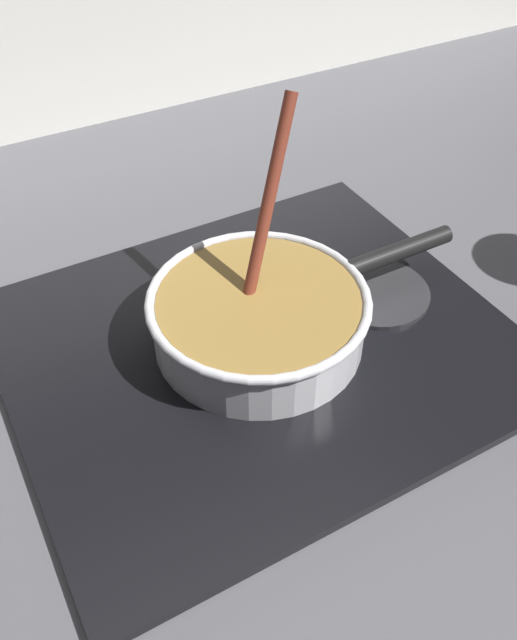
# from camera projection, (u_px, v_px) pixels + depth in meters

# --- Properties ---
(ground) EXTENTS (2.40, 1.60, 0.04)m
(ground) POSITION_uv_depth(u_px,v_px,m) (321.00, 452.00, 0.69)
(ground) COLOR #4C4C51
(hob_plate) EXTENTS (0.56, 0.48, 0.01)m
(hob_plate) POSITION_uv_depth(u_px,v_px,m) (258.00, 343.00, 0.77)
(hob_plate) COLOR black
(hob_plate) RESTS_ON ground
(burner_ring) EXTENTS (0.16, 0.16, 0.01)m
(burner_ring) POSITION_uv_depth(u_px,v_px,m) (258.00, 337.00, 0.76)
(burner_ring) COLOR #592D0C
(burner_ring) RESTS_ON hob_plate
(spare_burner) EXTENTS (0.13, 0.13, 0.01)m
(spare_burner) POSITION_uv_depth(u_px,v_px,m) (376.00, 292.00, 0.82)
(spare_burner) COLOR #262628
(spare_burner) RESTS_ON hob_plate
(cooking_pan) EXTENTS (0.39, 0.25, 0.26)m
(cooking_pan) POSITION_uv_depth(u_px,v_px,m) (260.00, 316.00, 0.74)
(cooking_pan) COLOR silver
(cooking_pan) RESTS_ON hob_plate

